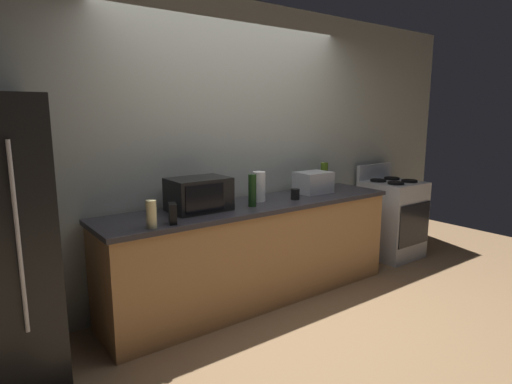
{
  "coord_description": "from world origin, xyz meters",
  "views": [
    {
      "loc": [
        -2.2,
        -2.56,
        1.69
      ],
      "look_at": [
        0.0,
        0.4,
        1.0
      ],
      "focal_mm": 29.8,
      "sensor_mm": 36.0,
      "label": 1
    }
  ],
  "objects_px": {
    "microwave": "(199,194)",
    "paper_towel_roll": "(259,187)",
    "stove_range": "(391,218)",
    "bottle_wine": "(252,190)",
    "bottle_hand_soap": "(151,214)",
    "mug_black": "(295,194)",
    "toaster_oven": "(313,182)",
    "bottle_olive_oil": "(324,175)",
    "cordless_phone": "(173,214)"
  },
  "relations": [
    {
      "from": "stove_range",
      "to": "paper_towel_roll",
      "type": "bearing_deg",
      "value": 178.51
    },
    {
      "from": "microwave",
      "to": "paper_towel_roll",
      "type": "relative_size",
      "value": 1.78
    },
    {
      "from": "microwave",
      "to": "toaster_oven",
      "type": "distance_m",
      "value": 1.31
    },
    {
      "from": "toaster_oven",
      "to": "bottle_hand_soap",
      "type": "relative_size",
      "value": 1.73
    },
    {
      "from": "microwave",
      "to": "bottle_olive_oil",
      "type": "relative_size",
      "value": 1.77
    },
    {
      "from": "stove_range",
      "to": "mug_black",
      "type": "bearing_deg",
      "value": -177.11
    },
    {
      "from": "stove_range",
      "to": "bottle_wine",
      "type": "distance_m",
      "value": 2.18
    },
    {
      "from": "stove_range",
      "to": "paper_towel_roll",
      "type": "distance_m",
      "value": 2.01
    },
    {
      "from": "toaster_oven",
      "to": "paper_towel_roll",
      "type": "relative_size",
      "value": 1.26
    },
    {
      "from": "bottle_hand_soap",
      "to": "bottle_wine",
      "type": "bearing_deg",
      "value": 8.53
    },
    {
      "from": "stove_range",
      "to": "bottle_hand_soap",
      "type": "height_order",
      "value": "bottle_hand_soap"
    },
    {
      "from": "microwave",
      "to": "mug_black",
      "type": "relative_size",
      "value": 4.87
    },
    {
      "from": "bottle_hand_soap",
      "to": "mug_black",
      "type": "xyz_separation_m",
      "value": [
        1.47,
        0.15,
        -0.05
      ]
    },
    {
      "from": "bottle_wine",
      "to": "stove_range",
      "type": "bearing_deg",
      "value": 2.37
    },
    {
      "from": "bottle_olive_oil",
      "to": "microwave",
      "type": "bearing_deg",
      "value": -174.5
    },
    {
      "from": "mug_black",
      "to": "toaster_oven",
      "type": "bearing_deg",
      "value": 21.1
    },
    {
      "from": "microwave",
      "to": "mug_black",
      "type": "height_order",
      "value": "microwave"
    },
    {
      "from": "stove_range",
      "to": "bottle_wine",
      "type": "xyz_separation_m",
      "value": [
        -2.1,
        -0.09,
        0.58
      ]
    },
    {
      "from": "bottle_wine",
      "to": "bottle_olive_oil",
      "type": "distance_m",
      "value": 1.19
    },
    {
      "from": "bottle_hand_soap",
      "to": "mug_black",
      "type": "bearing_deg",
      "value": 5.9
    },
    {
      "from": "paper_towel_roll",
      "to": "bottle_olive_oil",
      "type": "xyz_separation_m",
      "value": [
        0.98,
        0.15,
        0.0
      ]
    },
    {
      "from": "bottle_hand_soap",
      "to": "mug_black",
      "type": "relative_size",
      "value": 2.0
    },
    {
      "from": "toaster_oven",
      "to": "paper_towel_roll",
      "type": "distance_m",
      "value": 0.69
    },
    {
      "from": "toaster_oven",
      "to": "bottle_hand_soap",
      "type": "bearing_deg",
      "value": -170.92
    },
    {
      "from": "cordless_phone",
      "to": "bottle_wine",
      "type": "height_order",
      "value": "bottle_wine"
    },
    {
      "from": "microwave",
      "to": "mug_black",
      "type": "distance_m",
      "value": 0.95
    },
    {
      "from": "cordless_phone",
      "to": "bottle_olive_oil",
      "type": "distance_m",
      "value": 2.01
    },
    {
      "from": "bottle_hand_soap",
      "to": "mug_black",
      "type": "height_order",
      "value": "bottle_hand_soap"
    },
    {
      "from": "cordless_phone",
      "to": "bottle_hand_soap",
      "type": "relative_size",
      "value": 0.76
    },
    {
      "from": "bottle_hand_soap",
      "to": "bottle_olive_oil",
      "type": "xyz_separation_m",
      "value": [
        2.13,
        0.43,
        0.04
      ]
    },
    {
      "from": "stove_range",
      "to": "bottle_hand_soap",
      "type": "distance_m",
      "value": 3.13
    },
    {
      "from": "bottle_wine",
      "to": "bottle_olive_oil",
      "type": "relative_size",
      "value": 1.02
    },
    {
      "from": "cordless_phone",
      "to": "bottle_olive_oil",
      "type": "relative_size",
      "value": 0.55
    },
    {
      "from": "mug_black",
      "to": "cordless_phone",
      "type": "bearing_deg",
      "value": -174.17
    },
    {
      "from": "cordless_phone",
      "to": "mug_black",
      "type": "bearing_deg",
      "value": 25.66
    },
    {
      "from": "microwave",
      "to": "bottle_wine",
      "type": "distance_m",
      "value": 0.46
    },
    {
      "from": "bottle_wine",
      "to": "paper_towel_roll",
      "type": "bearing_deg",
      "value": 38.18
    },
    {
      "from": "toaster_oven",
      "to": "bottle_olive_oil",
      "type": "distance_m",
      "value": 0.33
    },
    {
      "from": "paper_towel_roll",
      "to": "toaster_oven",
      "type": "bearing_deg",
      "value": 0.83
    },
    {
      "from": "bottle_hand_soap",
      "to": "mug_black",
      "type": "distance_m",
      "value": 1.48
    },
    {
      "from": "bottle_olive_oil",
      "to": "paper_towel_roll",
      "type": "bearing_deg",
      "value": -171.23
    },
    {
      "from": "cordless_phone",
      "to": "paper_towel_roll",
      "type": "bearing_deg",
      "value": 34.94
    },
    {
      "from": "microwave",
      "to": "bottle_olive_oil",
      "type": "bearing_deg",
      "value": 5.5
    },
    {
      "from": "cordless_phone",
      "to": "stove_range",
      "type": "bearing_deg",
      "value": 24.04
    },
    {
      "from": "stove_range",
      "to": "microwave",
      "type": "xyz_separation_m",
      "value": [
        -2.55,
        0.05,
        0.57
      ]
    },
    {
      "from": "stove_range",
      "to": "microwave",
      "type": "bearing_deg",
      "value": 178.92
    },
    {
      "from": "stove_range",
      "to": "bottle_olive_oil",
      "type": "distance_m",
      "value": 1.12
    },
    {
      "from": "cordless_phone",
      "to": "bottle_wine",
      "type": "distance_m",
      "value": 0.82
    },
    {
      "from": "stove_range",
      "to": "microwave",
      "type": "relative_size",
      "value": 2.25
    },
    {
      "from": "bottle_wine",
      "to": "bottle_hand_soap",
      "type": "distance_m",
      "value": 0.98
    }
  ]
}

